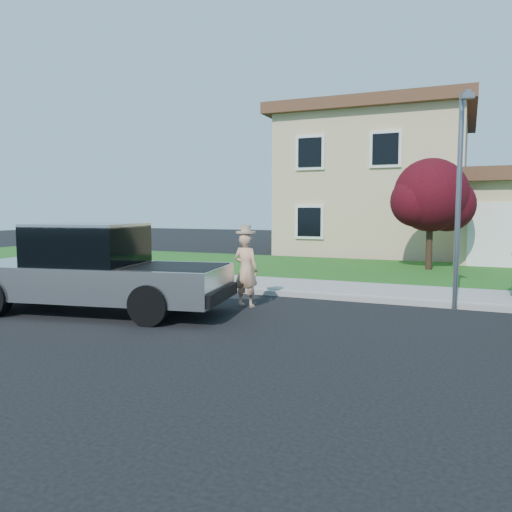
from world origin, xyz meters
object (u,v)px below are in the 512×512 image
(pickup_truck, at_px, (94,271))
(ornamental_tree, at_px, (432,199))
(woman, at_px, (246,268))
(street_lamp, at_px, (459,189))

(pickup_truck, distance_m, ornamental_tree, 11.55)
(woman, bearing_deg, ornamental_tree, -102.58)
(street_lamp, bearing_deg, pickup_truck, -170.05)
(pickup_truck, bearing_deg, ornamental_tree, 48.75)
(pickup_truck, distance_m, street_lamp, 7.82)
(woman, distance_m, ornamental_tree, 8.80)
(ornamental_tree, bearing_deg, pickup_truck, -121.49)
(ornamental_tree, relative_size, street_lamp, 0.84)
(woman, xyz_separation_m, street_lamp, (4.26, 1.41, 1.72))
(ornamental_tree, height_order, street_lamp, street_lamp)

